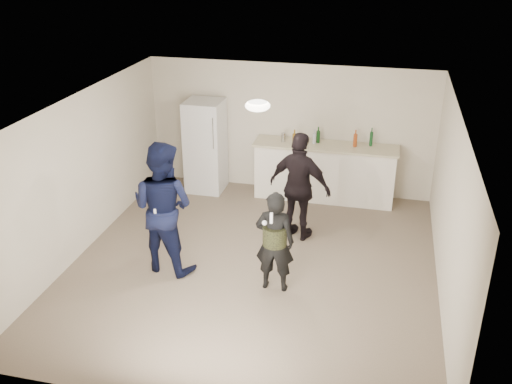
% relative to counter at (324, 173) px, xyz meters
% --- Properties ---
extents(floor, '(6.00, 6.00, 0.00)m').
position_rel_counter_xyz_m(floor, '(-0.75, -2.67, -0.53)').
color(floor, '#6B5B4C').
rests_on(floor, ground).
extents(ceiling, '(6.00, 6.00, 0.00)m').
position_rel_counter_xyz_m(ceiling, '(-0.75, -2.67, 1.98)').
color(ceiling, silver).
rests_on(ceiling, wall_back).
extents(wall_back, '(6.00, 0.00, 6.00)m').
position_rel_counter_xyz_m(wall_back, '(-0.75, 0.33, 0.72)').
color(wall_back, beige).
rests_on(wall_back, floor).
extents(wall_front, '(6.00, 0.00, 6.00)m').
position_rel_counter_xyz_m(wall_front, '(-0.75, -5.67, 0.72)').
color(wall_front, beige).
rests_on(wall_front, floor).
extents(wall_left, '(0.00, 6.00, 6.00)m').
position_rel_counter_xyz_m(wall_left, '(-3.50, -2.67, 0.72)').
color(wall_left, beige).
rests_on(wall_left, floor).
extents(wall_right, '(0.00, 6.00, 6.00)m').
position_rel_counter_xyz_m(wall_right, '(2.00, -2.67, 0.72)').
color(wall_right, beige).
rests_on(wall_right, floor).
extents(counter, '(2.60, 0.56, 1.05)m').
position_rel_counter_xyz_m(counter, '(0.00, 0.00, 0.00)').
color(counter, white).
rests_on(counter, floor).
extents(counter_top, '(2.68, 0.64, 0.04)m').
position_rel_counter_xyz_m(counter_top, '(0.00, 0.00, 0.55)').
color(counter_top, beige).
rests_on(counter_top, counter).
extents(fridge, '(0.70, 0.70, 1.80)m').
position_rel_counter_xyz_m(fridge, '(-2.33, -0.07, 0.38)').
color(fridge, silver).
rests_on(fridge, floor).
extents(fridge_handle, '(0.02, 0.02, 0.60)m').
position_rel_counter_xyz_m(fridge_handle, '(-2.05, -0.44, 0.78)').
color(fridge_handle, silver).
rests_on(fridge_handle, fridge).
extents(ceiling_dome, '(0.36, 0.36, 0.16)m').
position_rel_counter_xyz_m(ceiling_dome, '(-0.75, -2.37, 1.93)').
color(ceiling_dome, white).
rests_on(ceiling_dome, ceiling).
extents(shaker, '(0.08, 0.08, 0.17)m').
position_rel_counter_xyz_m(shaker, '(-0.81, 0.01, 0.65)').
color(shaker, '#ADADB2').
rests_on(shaker, counter_top).
extents(man, '(1.11, 0.95, 2.02)m').
position_rel_counter_xyz_m(man, '(-2.03, -3.01, 0.49)').
color(man, '#101843').
rests_on(man, floor).
extents(woman, '(0.55, 0.36, 1.51)m').
position_rel_counter_xyz_m(woman, '(-0.31, -3.19, 0.23)').
color(woman, black).
rests_on(woman, floor).
extents(camo_shorts, '(0.34, 0.34, 0.28)m').
position_rel_counter_xyz_m(camo_shorts, '(-0.31, -3.19, 0.32)').
color(camo_shorts, '#333B1B').
rests_on(camo_shorts, woman).
extents(spectator, '(1.16, 0.75, 1.83)m').
position_rel_counter_xyz_m(spectator, '(-0.22, -1.62, 0.39)').
color(spectator, black).
rests_on(spectator, floor).
extents(remote_man, '(0.04, 0.04, 0.15)m').
position_rel_counter_xyz_m(remote_man, '(-2.03, -3.29, 0.53)').
color(remote_man, white).
rests_on(remote_man, man).
extents(nunchuk_man, '(0.07, 0.07, 0.07)m').
position_rel_counter_xyz_m(nunchuk_man, '(-1.91, -3.26, 0.45)').
color(nunchuk_man, white).
rests_on(nunchuk_man, man).
extents(remote_woman, '(0.04, 0.04, 0.15)m').
position_rel_counter_xyz_m(remote_woman, '(-0.31, -3.44, 0.72)').
color(remote_woman, white).
rests_on(remote_woman, woman).
extents(nunchuk_woman, '(0.07, 0.07, 0.07)m').
position_rel_counter_xyz_m(nunchuk_woman, '(-0.41, -3.41, 0.62)').
color(nunchuk_woman, white).
rests_on(nunchuk_woman, woman).
extents(bottle_cluster, '(1.46, 0.31, 0.26)m').
position_rel_counter_xyz_m(bottle_cluster, '(0.07, 0.04, 0.68)').
color(bottle_cluster, '#815A12').
rests_on(bottle_cluster, counter_top).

